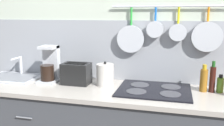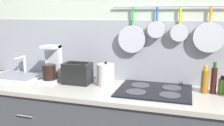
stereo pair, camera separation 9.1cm
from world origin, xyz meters
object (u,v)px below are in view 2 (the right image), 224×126
(coffee_maker, at_px, (52,66))
(kettle, at_px, (106,75))
(toaster, at_px, (77,73))
(bottle_hot_sauce, at_px, (214,80))
(bottle_cooking_wine, at_px, (205,81))
(bottle_dish_soap, at_px, (222,86))

(coffee_maker, height_order, kettle, coffee_maker)
(kettle, bearing_deg, coffee_maker, -179.24)
(coffee_maker, distance_m, toaster, 0.26)
(kettle, bearing_deg, bottle_hot_sauce, 1.74)
(coffee_maker, xyz_separation_m, kettle, (0.52, 0.01, -0.04))
(bottle_cooking_wine, bearing_deg, bottle_dish_soap, 2.12)
(toaster, height_order, bottle_dish_soap, toaster)
(bottle_cooking_wine, bearing_deg, coffee_maker, -178.43)
(kettle, bearing_deg, bottle_dish_soap, 2.09)
(bottle_hot_sauce, height_order, bottle_dish_soap, bottle_hot_sauce)
(bottle_dish_soap, bearing_deg, bottle_hot_sauce, -172.92)
(toaster, distance_m, bottle_hot_sauce, 1.12)
(toaster, distance_m, kettle, 0.26)
(kettle, relative_size, bottle_cooking_wine, 0.97)
(toaster, distance_m, bottle_cooking_wine, 1.06)
(coffee_maker, relative_size, bottle_dish_soap, 2.27)
(bottle_hot_sauce, bearing_deg, bottle_dish_soap, 7.08)
(coffee_maker, relative_size, toaster, 1.28)
(coffee_maker, distance_m, bottle_cooking_wine, 1.32)
(toaster, xyz_separation_m, bottle_cooking_wine, (1.05, 0.05, 0.00))
(toaster, bearing_deg, coffee_maker, 176.92)
(bottle_cooking_wine, height_order, bottle_dish_soap, bottle_cooking_wine)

